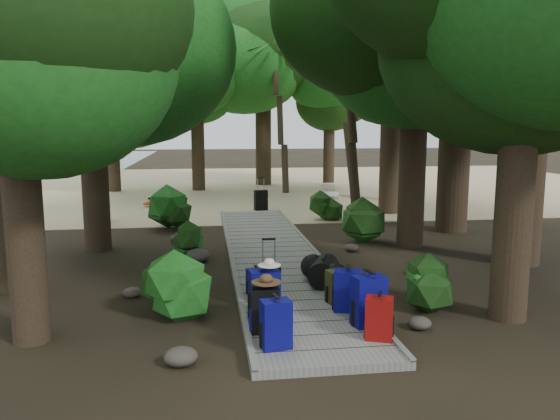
{
  "coord_description": "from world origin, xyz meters",
  "views": [
    {
      "loc": [
        -1.49,
        -10.95,
        2.94
      ],
      "look_at": [
        0.23,
        1.48,
        1.0
      ],
      "focal_mm": 35.0,
      "sensor_mm": 36.0,
      "label": 1
    }
  ],
  "objects": [
    {
      "name": "ground",
      "position": [
        0.0,
        0.0,
        0.0
      ],
      "size": [
        120.0,
        120.0,
        0.0
      ],
      "primitive_type": "plane",
      "color": "black",
      "rests_on": "ground"
    },
    {
      "name": "sand_beach",
      "position": [
        0.0,
        16.0,
        0.01
      ],
      "size": [
        40.0,
        22.0,
        0.02
      ],
      "primitive_type": "cube",
      "color": "tan",
      "rests_on": "ground"
    },
    {
      "name": "boardwalk",
      "position": [
        0.0,
        1.0,
        0.06
      ],
      "size": [
        2.0,
        12.0,
        0.12
      ],
      "primitive_type": "cube",
      "color": "gray",
      "rests_on": "ground"
    },
    {
      "name": "backpack_left_a",
      "position": [
        -0.63,
        -4.36,
        0.47
      ],
      "size": [
        0.41,
        0.32,
        0.7
      ],
      "primitive_type": null,
      "rotation": [
        0.0,
        0.0,
        0.18
      ],
      "color": "#0B086B",
      "rests_on": "boardwalk"
    },
    {
      "name": "backpack_left_b",
      "position": [
        -0.71,
        -3.79,
        0.47
      ],
      "size": [
        0.4,
        0.29,
        0.7
      ],
      "primitive_type": null,
      "rotation": [
        0.0,
        0.0,
        -0.06
      ],
      "color": "black",
      "rests_on": "boardwalk"
    },
    {
      "name": "backpack_left_c",
      "position": [
        -0.66,
        -3.24,
        0.52
      ],
      "size": [
        0.46,
        0.35,
        0.8
      ],
      "primitive_type": null,
      "rotation": [
        0.0,
        0.0,
        0.09
      ],
      "color": "#0B086B",
      "rests_on": "boardwalk"
    },
    {
      "name": "backpack_left_d",
      "position": [
        -0.66,
        -2.06,
        0.36
      ],
      "size": [
        0.35,
        0.28,
        0.48
      ],
      "primitive_type": null,
      "rotation": [
        0.0,
        0.0,
        0.19
      ],
      "color": "#0B086B",
      "rests_on": "boardwalk"
    },
    {
      "name": "backpack_right_a",
      "position": [
        0.77,
        -4.26,
        0.44
      ],
      "size": [
        0.42,
        0.37,
        0.64
      ],
      "primitive_type": null,
      "rotation": [
        0.0,
        0.0,
        -0.38
      ],
      "color": "#8F0207",
      "rests_on": "boardwalk"
    },
    {
      "name": "backpack_right_b",
      "position": [
        0.78,
        -3.75,
        0.52
      ],
      "size": [
        0.49,
        0.38,
        0.8
      ],
      "primitive_type": null,
      "rotation": [
        0.0,
        0.0,
        0.17
      ],
      "color": "#0B086B",
      "rests_on": "boardwalk"
    },
    {
      "name": "backpack_right_c",
      "position": [
        0.64,
        -3.09,
        0.47
      ],
      "size": [
        0.48,
        0.4,
        0.71
      ],
      "primitive_type": null,
      "rotation": [
        0.0,
        0.0,
        -0.29
      ],
      "color": "#0B086B",
      "rests_on": "boardwalk"
    },
    {
      "name": "backpack_right_d",
      "position": [
        0.61,
        -2.68,
        0.41
      ],
      "size": [
        0.43,
        0.35,
        0.58
      ],
      "primitive_type": null,
      "rotation": [
        0.0,
        0.0,
        0.22
      ],
      "color": "#3C3B16",
      "rests_on": "boardwalk"
    },
    {
      "name": "duffel_right_khaki",
      "position": [
        0.72,
        -1.93,
        0.3
      ],
      "size": [
        0.41,
        0.56,
        0.35
      ],
      "primitive_type": null,
      "rotation": [
        0.0,
        0.0,
        -0.11
      ],
      "color": "brown",
      "rests_on": "boardwalk"
    },
    {
      "name": "duffel_right_black",
      "position": [
        0.59,
        -1.69,
        0.36
      ],
      "size": [
        0.72,
        0.9,
        0.49
      ],
      "primitive_type": null,
      "rotation": [
        0.0,
        0.0,
        -0.34
      ],
      "color": "black",
      "rests_on": "boardwalk"
    },
    {
      "name": "suitcase_on_boardwalk",
      "position": [
        -0.51,
        -2.54,
        0.42
      ],
      "size": [
        0.41,
        0.25,
        0.6
      ],
      "primitive_type": null,
      "rotation": [
        0.0,
        0.0,
        -0.09
      ],
      "color": "black",
      "rests_on": "boardwalk"
    },
    {
      "name": "lone_suitcase_on_sand",
      "position": [
        0.43,
        7.85,
        0.37
      ],
      "size": [
        0.48,
        0.33,
        0.7
      ],
      "primitive_type": null,
      "rotation": [
        0.0,
        0.0,
        0.17
      ],
      "color": "black",
      "rests_on": "sand_beach"
    },
    {
      "name": "hat_brown",
      "position": [
        -0.69,
        -3.79,
        0.88
      ],
      "size": [
        0.41,
        0.41,
        0.12
      ],
      "primitive_type": null,
      "color": "#51351E",
      "rests_on": "backpack_left_b"
    },
    {
      "name": "hat_white",
      "position": [
        -0.59,
        -3.27,
        0.98
      ],
      "size": [
        0.34,
        0.34,
        0.11
      ],
      "primitive_type": null,
      "color": "silver",
      "rests_on": "backpack_left_c"
    },
    {
      "name": "kayak",
      "position": [
        -3.38,
        9.73,
        0.19
      ],
      "size": [
        1.94,
        3.5,
        0.35
      ],
      "primitive_type": "ellipsoid",
      "rotation": [
        0.0,
        0.0,
        -0.36
      ],
      "color": "#BB3910",
      "rests_on": "sand_beach"
    },
    {
      "name": "sun_lounger",
      "position": [
        3.62,
        10.59,
        0.31
      ],
      "size": [
        1.0,
        1.87,
        0.58
      ],
      "primitive_type": null,
      "rotation": [
        0.0,
        0.0,
        -0.25
      ],
      "color": "silver",
      "rests_on": "sand_beach"
    },
    {
      "name": "tree_right_a",
      "position": [
        3.09,
        -3.44,
        3.95
      ],
      "size": [
        4.74,
        4.74,
        7.89
      ],
      "primitive_type": null,
      "color": "black",
      "rests_on": "ground"
    },
    {
      "name": "tree_right_c",
      "position": [
        3.49,
        1.67,
        4.6
      ],
      "size": [
        5.32,
        5.32,
        9.21
      ],
      "primitive_type": null,
      "color": "black",
      "rests_on": "ground"
    },
    {
      "name": "tree_right_d",
      "position": [
        5.36,
        3.37,
        6.16
      ],
      "size": [
        6.72,
        6.72,
        12.32
      ],
      "primitive_type": null,
      "color": "black",
      "rests_on": "ground"
    },
    {
      "name": "tree_right_e",
      "position": [
        4.67,
        6.71,
        4.79
      ],
      "size": [
        5.33,
        5.33,
        9.59
      ],
      "primitive_type": null,
      "color": "black",
      "rests_on": "ground"
    },
    {
      "name": "tree_right_f",
      "position": [
        6.47,
        9.04,
        4.36
      ],
      "size": [
        4.88,
        4.88,
        8.72
      ],
      "primitive_type": null,
      "color": "black",
      "rests_on": "ground"
    },
    {
      "name": "tree_left_a",
      "position": [
        -3.9,
        -3.38,
        3.55
      ],
      "size": [
        4.27,
        4.27,
        7.11
      ],
      "primitive_type": null,
      "color": "black",
      "rests_on": "ground"
    },
    {
      "name": "tree_left_c",
      "position": [
        -4.06,
        2.34,
        4.45
      ],
      "size": [
        5.11,
        5.11,
        8.89
      ],
      "primitive_type": null,
      "color": "black",
      "rests_on": "ground"
    },
    {
      "name": "tree_back_a",
      "position": [
        -1.77,
        14.34,
        4.21
      ],
      "size": [
        4.87,
        4.87,
        8.42
      ],
      "primitive_type": null,
      "color": "black",
      "rests_on": "ground"
    },
    {
      "name": "tree_back_b",
      "position": [
        1.44,
        16.29,
        5.56
      ],
      "size": [
        6.22,
        6.22,
        11.11
      ],
      "primitive_type": null,
      "color": "black",
      "rests_on": "ground"
    },
    {
      "name": "tree_back_c",
      "position": [
        4.65,
        15.7,
        3.98
      ],
      "size": [
        4.42,
        4.42,
        7.96
      ],
      "primitive_type": null,
      "color": "black",
      "rests_on": "ground"
    },
    {
      "name": "tree_back_d",
      "position": [
        -5.53,
        14.36,
        3.82
      ],
      "size": [
        4.59,
        4.59,
        7.64
      ],
      "primitive_type": null,
      "color": "black",
      "rests_on": "ground"
    },
    {
      "name": "palm_right_a",
      "position": [
        3.26,
        5.36,
        3.63
      ],
      "size": [
        4.26,
        4.26,
        7.26
      ],
      "primitive_type": null,
      "color": "#1C4613",
      "rests_on": "ground"
    },
    {
      "name": "palm_right_b",
      "position": [
        4.68,
        11.32,
        4.64
      ],
      "size": [
        4.81,
        4.81,
        9.29
      ],
      "primitive_type": null,
      "color": "#1C4613",
      "rests_on": "ground"
    },
    {
      "name": "palm_right_c",
      "position": [
        2.27,
        12.96,
        3.18
      ],
      "size": [
        4.0,
        4.0,
        6.36
      ],
      "primitive_type": null,
      "color": "#1C4613",
      "rests_on": "ground"
    },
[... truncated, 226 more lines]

